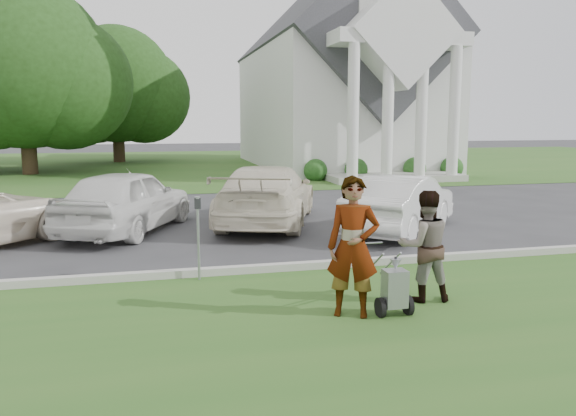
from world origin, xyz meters
name	(u,v)px	position (x,y,z in m)	size (l,w,h in m)	color
ground	(266,281)	(0.00, 0.00, 0.00)	(120.00, 120.00, 0.00)	#333335
grass_strip	(314,348)	(0.00, -3.00, 0.01)	(80.00, 7.00, 0.01)	#2C591E
church_lawn	(182,164)	(0.00, 27.00, 0.01)	(80.00, 30.00, 0.01)	#2C591E
curb	(260,269)	(0.00, 0.55, 0.07)	(80.00, 0.18, 0.15)	#9E9E93
church	(338,66)	(9.00, 23.11, 5.94)	(9.19, 19.00, 24.10)	white
tree_left	(23,73)	(-8.01, 21.99, 5.11)	(10.63, 8.40, 9.71)	#332316
tree_back	(116,90)	(-4.01, 29.99, 4.73)	(9.61, 7.60, 8.89)	#332316
striping_cart	(394,290)	(1.43, -2.15, 0.39)	(0.50, 0.98, 0.91)	black
person_left	(353,248)	(0.85, -2.01, 0.99)	(0.72, 0.48, 1.99)	#999999
person_right	(424,247)	(2.15, -1.61, 0.85)	(0.83, 0.65, 1.70)	#999999
parking_meter_near	(198,228)	(-1.11, 0.32, 0.93)	(0.11, 0.10, 1.47)	#96999E
car_b	(127,200)	(-2.49, 5.09, 0.80)	(1.88, 4.68, 1.60)	silver
car_c	(267,195)	(1.11, 5.37, 0.79)	(2.22, 5.45, 1.58)	silver
car_d	(401,204)	(4.11, 3.46, 0.72)	(1.52, 4.36, 1.44)	silver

